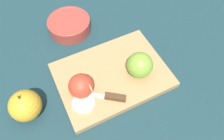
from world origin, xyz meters
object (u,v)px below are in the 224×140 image
Objects in this scene: apple_half_left at (140,65)px; apple_half_right at (82,87)px; knife at (111,97)px; bowl at (69,25)px; apple_whole at (25,106)px.

apple_half_left is 0.19m from apple_half_right.
bowl reaches higher than knife.
apple_whole is 0.66× the size of bowl.
apple_half_left and apple_whole have the same top height.
apple_whole is (0.16, -0.05, -0.01)m from apple_half_right.
apple_whole reaches higher than knife.
apple_whole is at bearing 144.86° from apple_half_right.
apple_half_left is 0.13m from knife.
apple_half_right is 0.72× the size of apple_whole.
apple_whole is at bearing 18.21° from knife.
apple_half_right is 0.17m from apple_whole.
bowl is (-0.27, -0.22, -0.02)m from apple_whole.
apple_half_left is 0.67× the size of knife.
apple_half_left is at bearing 164.40° from apple_whole.
apple_half_right is at bearing 162.08° from apple_whole.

